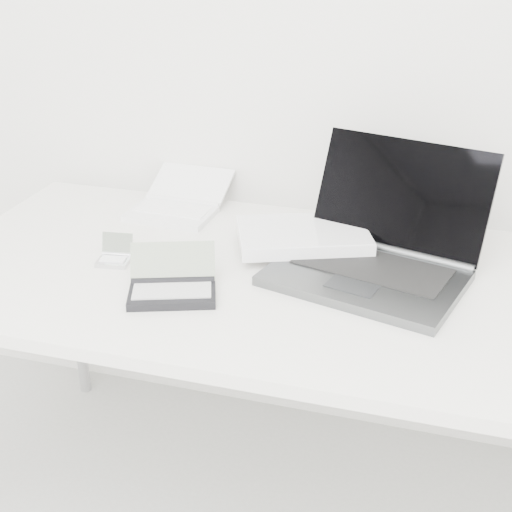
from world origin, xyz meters
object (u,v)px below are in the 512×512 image
(laptop_large, at_px, (350,247))
(netbook_open_white, at_px, (177,205))
(desk, at_px, (273,292))
(palmtop_charcoal, at_px, (172,287))

(laptop_large, relative_size, netbook_open_white, 2.12)
(desk, height_order, netbook_open_white, netbook_open_white)
(laptop_large, bearing_deg, netbook_open_white, 174.53)
(laptop_large, relative_size, palmtop_charcoal, 2.74)
(desk, relative_size, palmtop_charcoal, 7.10)
(desk, height_order, palmtop_charcoal, palmtop_charcoal)
(netbook_open_white, xyz_separation_m, palmtop_charcoal, (0.17, -0.44, 0.00))
(laptop_large, height_order, netbook_open_white, laptop_large)
(palmtop_charcoal, bearing_deg, laptop_large, 17.39)
(desk, distance_m, netbook_open_white, 0.46)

